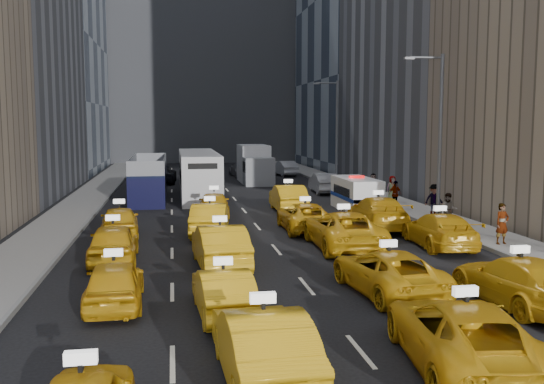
{
  "coord_description": "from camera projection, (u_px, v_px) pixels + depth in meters",
  "views": [
    {
      "loc": [
        -4.42,
        -17.59,
        5.51
      ],
      "look_at": [
        0.57,
        12.62,
        2.0
      ],
      "focal_mm": 40.0,
      "sensor_mm": 36.0,
      "label": 1
    }
  ],
  "objects": [
    {
      "name": "ground",
      "position": [
        321.0,
        303.0,
        18.59
      ],
      "size": [
        160.0,
        160.0,
        0.0
      ],
      "primitive_type": "plane",
      "color": "black",
      "rests_on": "ground"
    },
    {
      "name": "sidewalk_west",
      "position": [
        83.0,
        203.0,
        41.38
      ],
      "size": [
        3.0,
        90.0,
        0.15
      ],
      "primitive_type": "cube",
      "color": "gray",
      "rests_on": "ground"
    },
    {
      "name": "sidewalk_east",
      "position": [
        377.0,
        197.0,
        44.79
      ],
      "size": [
        3.0,
        90.0,
        0.15
      ],
      "primitive_type": "cube",
      "color": "gray",
      "rests_on": "ground"
    },
    {
      "name": "curb_west",
      "position": [
        105.0,
        202.0,
        41.62
      ],
      "size": [
        0.15,
        90.0,
        0.18
      ],
      "primitive_type": "cube",
      "color": "slate",
      "rests_on": "ground"
    },
    {
      "name": "curb_east",
      "position": [
        358.0,
        197.0,
        44.55
      ],
      "size": [
        0.15,
        90.0,
        0.18
      ],
      "primitive_type": "cube",
      "color": "slate",
      "rests_on": "ground"
    },
    {
      "name": "building_backdrop",
      "position": [
        201.0,
        21.0,
        86.89
      ],
      "size": [
        30.0,
        12.0,
        40.0
      ],
      "primitive_type": "cube",
      "color": "slate",
      "rests_on": "ground"
    },
    {
      "name": "streetlight_near",
      "position": [
        438.0,
        134.0,
        31.28
      ],
      "size": [
        2.15,
        0.22,
        9.0
      ],
      "color": "#595B60",
      "rests_on": "ground"
    },
    {
      "name": "streetlight_far",
      "position": [
        335.0,
        130.0,
        50.88
      ],
      "size": [
        2.15,
        0.22,
        9.0
      ],
      "color": "#595B60",
      "rests_on": "ground"
    },
    {
      "name": "taxi_1",
      "position": [
        263.0,
        344.0,
        12.91
      ],
      "size": [
        1.9,
        4.95,
        1.61
      ],
      "primitive_type": "imported",
      "rotation": [
        0.0,
        0.0,
        3.18
      ],
      "color": "gold",
      "rests_on": "ground"
    },
    {
      "name": "taxi_2",
      "position": [
        464.0,
        334.0,
        13.62
      ],
      "size": [
        3.28,
        5.87,
        1.55
      ],
      "primitive_type": "imported",
      "rotation": [
        0.0,
        0.0,
        3.01
      ],
      "color": "gold",
      "rests_on": "ground"
    },
    {
      "name": "taxi_4",
      "position": [
        114.0,
        283.0,
        18.17
      ],
      "size": [
        1.8,
        4.25,
        1.43
      ],
      "primitive_type": "imported",
      "rotation": [
        0.0,
        0.0,
        3.17
      ],
      "color": "gold",
      "rests_on": "ground"
    },
    {
      "name": "taxi_5",
      "position": [
        223.0,
        292.0,
        17.35
      ],
      "size": [
        1.69,
        4.25,
        1.37
      ],
      "primitive_type": "imported",
      "rotation": [
        0.0,
        0.0,
        3.2
      ],
      "color": "gold",
      "rests_on": "ground"
    },
    {
      "name": "taxi_6",
      "position": [
        388.0,
        271.0,
        19.65
      ],
      "size": [
        2.84,
        5.3,
        1.42
      ],
      "primitive_type": "imported",
      "rotation": [
        0.0,
        0.0,
        3.24
      ],
      "color": "gold",
      "rests_on": "ground"
    },
    {
      "name": "taxi_7",
      "position": [
        519.0,
        281.0,
        18.27
      ],
      "size": [
        2.46,
        5.34,
        1.51
      ],
      "primitive_type": "imported",
      "rotation": [
        0.0,
        0.0,
        3.21
      ],
      "color": "gold",
      "rests_on": "ground"
    },
    {
      "name": "taxi_8",
      "position": [
        114.0,
        243.0,
        23.96
      ],
      "size": [
        1.95,
        4.64,
        1.57
      ],
      "primitive_type": "imported",
      "rotation": [
        0.0,
        0.0,
        3.16
      ],
      "color": "gold",
      "rests_on": "ground"
    },
    {
      "name": "taxi_9",
      "position": [
        220.0,
        246.0,
        23.19
      ],
      "size": [
        2.04,
        5.1,
        1.65
      ],
      "primitive_type": "imported",
      "rotation": [
        0.0,
        0.0,
        3.2
      ],
      "color": "gold",
      "rests_on": "ground"
    },
    {
      "name": "taxi_10",
      "position": [
        343.0,
        230.0,
        26.74
      ],
      "size": [
        2.79,
        5.89,
        1.63
      ],
      "primitive_type": "imported",
      "rotation": [
        0.0,
        0.0,
        3.13
      ],
      "color": "gold",
      "rests_on": "ground"
    },
    {
      "name": "taxi_11",
      "position": [
        439.0,
        230.0,
        26.86
      ],
      "size": [
        2.51,
        5.41,
        1.53
      ],
      "primitive_type": "imported",
      "rotation": [
        0.0,
        0.0,
        3.07
      ],
      "color": "gold",
      "rests_on": "ground"
    },
    {
      "name": "taxi_12",
      "position": [
        120.0,
        221.0,
        29.4
      ],
      "size": [
        2.08,
        4.54,
        1.51
      ],
      "primitive_type": "imported",
      "rotation": [
        0.0,
        0.0,
        3.21
      ],
      "color": "gold",
      "rests_on": "ground"
    },
    {
      "name": "taxi_13",
      "position": [
        210.0,
        219.0,
        29.83
      ],
      "size": [
        2.28,
        4.99,
        1.59
      ],
      "primitive_type": "imported",
      "rotation": [
        0.0,
        0.0,
        3.01
      ],
      "color": "gold",
      "rests_on": "ground"
    },
    {
      "name": "taxi_14",
      "position": [
        305.0,
        217.0,
        31.06
      ],
      "size": [
        2.45,
        5.17,
        1.43
      ],
      "primitive_type": "imported",
      "rotation": [
        0.0,
        0.0,
        3.13
      ],
      "color": "gold",
      "rests_on": "ground"
    },
    {
      "name": "taxi_15",
      "position": [
        378.0,
        213.0,
        31.63
      ],
      "size": [
        2.89,
        5.98,
        1.68
      ],
      "primitive_type": "imported",
      "rotation": [
        0.0,
        0.0,
        3.05
      ],
      "color": "gold",
      "rests_on": "ground"
    },
    {
      "name": "taxi_16",
      "position": [
        214.0,
        204.0,
        35.67
      ],
      "size": [
        2.01,
        4.48,
        1.5
      ],
      "primitive_type": "imported",
      "rotation": [
        0.0,
        0.0,
        3.08
      ],
      "color": "gold",
      "rests_on": "ground"
    },
    {
      "name": "taxi_17",
      "position": [
        288.0,
        198.0,
        37.88
      ],
      "size": [
        1.87,
        5.11,
        1.67
      ],
      "primitive_type": "imported",
      "rotation": [
        0.0,
        0.0,
        3.12
      ],
      "color": "gold",
      "rests_on": "ground"
    },
    {
      "name": "nypd_van",
      "position": [
        356.0,
        195.0,
        38.17
      ],
      "size": [
        2.08,
        5.16,
        2.2
      ],
      "rotation": [
        0.0,
        0.0,
        0.02
      ],
      "color": "white",
      "rests_on": "ground"
    },
    {
      "name": "double_decker",
      "position": [
        149.0,
        179.0,
        43.46
      ],
      "size": [
        3.77,
        10.72,
        3.05
      ],
      "rotation": [
        0.0,
        0.0,
        0.13
      ],
      "color": "black",
      "rests_on": "ground"
    },
    {
      "name": "city_bus",
      "position": [
        199.0,
        175.0,
        45.13
      ],
      "size": [
        3.19,
        13.02,
        3.34
      ],
      "rotation": [
        0.0,
        0.0,
        0.04
      ],
      "color": "silver",
      "rests_on": "ground"
    },
    {
      "name": "box_truck",
      "position": [
        255.0,
        164.0,
        55.71
      ],
      "size": [
        2.63,
        7.55,
        3.44
      ],
      "rotation": [
        0.0,
        0.0,
        -0.01
      ],
      "color": "white",
      "rests_on": "ground"
    },
    {
      "name": "misc_car_0",
      "position": [
        324.0,
        183.0,
        47.76
      ],
      "size": [
        1.87,
        4.83,
        1.57
      ],
      "primitive_type": "imported",
      "rotation": [
        0.0,
        0.0,
        3.1
      ],
      "color": "#96999D",
      "rests_on": "ground"
    },
    {
      "name": "misc_car_1",
      "position": [
        161.0,
        174.0,
        55.47
      ],
      "size": [
        2.9,
        5.83,
        1.59
      ],
      "primitive_type": "imported",
      "rotation": [
        0.0,
        0.0,
        3.1
      ],
      "color": "black",
      "rests_on": "ground"
    },
    {
      "name": "misc_car_2",
      "position": [
        242.0,
        169.0,
        62.32
      ],
      "size": [
        2.55,
        5.4,
        1.52
      ],
      "primitive_type": "imported",
      "rotation": [
        0.0,
        0.0,
        3.22
      ],
      "color": "slate",
      "rests_on": "ground"
    },
    {
      "name": "misc_car_3",
      "position": [
        199.0,
        168.0,
        62.44
      ],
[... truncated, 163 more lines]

